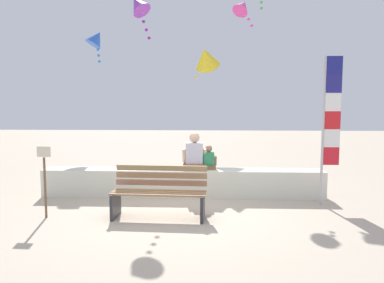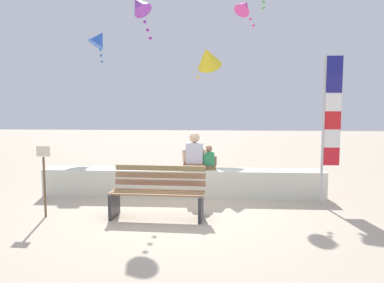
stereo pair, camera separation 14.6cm
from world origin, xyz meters
The scene contains 11 objects.
ground_plane centered at (0.00, 0.00, 0.00)m, with size 40.00×40.00×0.00m, color #BBAB93.
seawall_ledge centered at (0.00, 1.13, 0.29)m, with size 5.97×0.52×0.58m, color silver.
park_bench centered at (-0.31, -0.38, 0.42)m, with size 1.68×0.69×0.88m.
person_adult centered at (0.25, 1.18, 0.89)m, with size 0.52×0.38×0.79m.
person_child centered at (0.56, 1.18, 0.78)m, with size 0.34×0.25×0.52m.
flag_banner centered at (2.87, 0.58, 1.67)m, with size 0.35×0.05×2.89m.
kite_purple centered at (-1.12, 2.33, 4.29)m, with size 0.76×0.74×1.06m.
kite_blue centered at (-2.80, 4.61, 3.90)m, with size 0.82×0.77×1.08m.
kite_yellow centered at (0.47, 3.99, 3.25)m, with size 0.94×1.06×1.01m.
kite_magenta centered at (1.45, 3.66, 4.54)m, with size 0.69×0.71×0.86m.
sign_post centered at (-2.28, -0.51, 0.75)m, with size 0.24×0.04×1.26m.
Camera 1 is at (0.55, -6.91, 2.02)m, focal length 35.75 mm.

